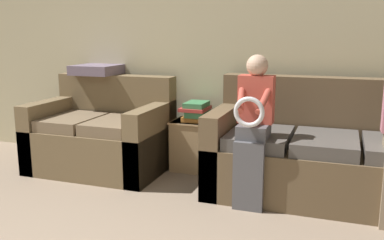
{
  "coord_description": "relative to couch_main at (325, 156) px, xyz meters",
  "views": [
    {
      "loc": [
        1.58,
        -1.01,
        1.38
      ],
      "look_at": [
        0.54,
        1.91,
        0.74
      ],
      "focal_mm": 40.0,
      "sensor_mm": 36.0,
      "label": 1
    }
  ],
  "objects": [
    {
      "name": "wall_back",
      "position": [
        -1.48,
        0.56,
        0.93
      ],
      "size": [
        7.68,
        0.06,
        2.55
      ],
      "color": "beige",
      "rests_on": "ground_plane"
    },
    {
      "name": "throw_pillow",
      "position": [
        -2.39,
        0.33,
        0.64
      ],
      "size": [
        0.45,
        0.45,
        0.1
      ],
      "color": "slate",
      "rests_on": "couch_side"
    },
    {
      "name": "side_shelf",
      "position": [
        -1.26,
        0.31,
        -0.08
      ],
      "size": [
        0.47,
        0.4,
        0.51
      ],
      "color": "tan",
      "rests_on": "ground_plane"
    },
    {
      "name": "couch_main",
      "position": [
        0.0,
        0.0,
        0.0
      ],
      "size": [
        1.93,
        0.93,
        0.99
      ],
      "color": "brown",
      "rests_on": "ground_plane"
    },
    {
      "name": "child_left_seated",
      "position": [
        -0.55,
        -0.4,
        0.33
      ],
      "size": [
        0.28,
        0.37,
        1.21
      ],
      "color": "#56565B",
      "rests_on": "ground_plane"
    },
    {
      "name": "book_stack",
      "position": [
        -1.26,
        0.3,
        0.26
      ],
      "size": [
        0.25,
        0.31,
        0.19
      ],
      "color": "orange",
      "rests_on": "side_shelf"
    },
    {
      "name": "couch_side",
      "position": [
        -2.17,
        0.02,
        -0.01
      ],
      "size": [
        1.3,
        0.9,
        0.93
      ],
      "color": "brown",
      "rests_on": "ground_plane"
    }
  ]
}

